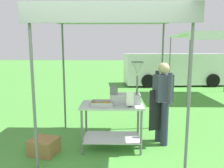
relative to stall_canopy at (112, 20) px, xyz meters
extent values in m
plane|color=#478E38|center=(-0.18, 4.54, -2.37)|extent=(70.00, 70.00, 0.00)
cylinder|color=slate|center=(-1.14, -0.87, -1.15)|extent=(0.04, 0.04, 2.43)
cylinder|color=slate|center=(1.14, -0.87, -1.15)|extent=(0.04, 0.04, 2.43)
cylinder|color=slate|center=(-1.14, 0.97, -1.15)|extent=(0.04, 0.04, 2.43)
cylinder|color=slate|center=(1.14, 0.97, -1.15)|extent=(0.04, 0.04, 2.43)
cube|color=#939399|center=(0.00, 0.05, 0.09)|extent=(2.47, 2.04, 0.05)
cube|color=#939399|center=(0.00, -0.96, -0.05)|extent=(2.47, 0.02, 0.24)
cube|color=#B7B7BC|center=(0.00, -0.10, -1.53)|extent=(1.14, 0.64, 0.04)
cube|color=#B7B7BC|center=(0.00, -0.10, -2.16)|extent=(1.05, 0.59, 0.02)
cylinder|color=slate|center=(-0.52, -0.37, -1.96)|extent=(0.04, 0.04, 0.82)
cylinder|color=slate|center=(0.52, -0.37, -1.96)|extent=(0.04, 0.04, 0.82)
cylinder|color=slate|center=(-0.52, 0.17, -1.96)|extent=(0.04, 0.04, 0.82)
cylinder|color=slate|center=(0.52, 0.17, -1.96)|extent=(0.04, 0.04, 0.82)
cube|color=#B7B7BC|center=(-0.18, -0.18, -1.50)|extent=(0.40, 0.32, 0.01)
cube|color=#B7B7BC|center=(-0.18, -0.33, -1.47)|extent=(0.40, 0.01, 0.06)
cube|color=#B7B7BC|center=(-0.18, -0.02, -1.47)|extent=(0.40, 0.01, 0.06)
cube|color=#B7B7BC|center=(-0.37, -0.18, -1.47)|extent=(0.01, 0.32, 0.06)
cube|color=#B7B7BC|center=(0.02, -0.18, -1.47)|extent=(0.01, 0.32, 0.06)
torus|color=gold|center=(-0.09, -0.17, -1.49)|extent=(0.11, 0.11, 0.02)
torus|color=gold|center=(-0.18, -0.28, -1.49)|extent=(0.09, 0.09, 0.02)
torus|color=gold|center=(-0.23, -0.12, -1.49)|extent=(0.10, 0.10, 0.02)
torus|color=gold|center=(-0.32, -0.07, -1.49)|extent=(0.11, 0.11, 0.02)
torus|color=gold|center=(-0.27, -0.20, -1.49)|extent=(0.10, 0.10, 0.02)
torus|color=gold|center=(-0.05, -0.26, -1.49)|extent=(0.09, 0.09, 0.02)
torus|color=gold|center=(-0.29, -0.13, -1.49)|extent=(0.09, 0.09, 0.02)
torus|color=gold|center=(-0.18, -0.21, -1.49)|extent=(0.08, 0.08, 0.02)
torus|color=gold|center=(-0.05, -0.09, -1.49)|extent=(0.09, 0.09, 0.02)
torus|color=gold|center=(-0.12, -0.07, -1.49)|extent=(0.11, 0.11, 0.02)
torus|color=gold|center=(-0.15, -0.14, -1.49)|extent=(0.08, 0.08, 0.02)
torus|color=gold|center=(-0.31, -0.24, -1.49)|extent=(0.08, 0.08, 0.02)
torus|color=gold|center=(-0.26, -0.28, -1.49)|extent=(0.10, 0.10, 0.02)
cube|color=#B7B7BC|center=(0.25, -0.02, -1.42)|extent=(0.56, 0.28, 0.18)
cube|color=slate|center=(0.04, -0.02, -1.27)|extent=(0.14, 0.22, 0.12)
cylinder|color=slate|center=(0.47, -0.02, -1.16)|extent=(0.04, 0.04, 0.34)
cone|color=#B7B7BC|center=(0.47, -0.02, -0.87)|extent=(0.21, 0.21, 0.24)
cylinder|color=slate|center=(0.47, -0.02, -0.74)|extent=(0.22, 0.22, 0.02)
cube|color=black|center=(0.32, -0.29, -1.50)|extent=(0.08, 0.05, 0.02)
cube|color=white|center=(0.32, -0.29, -1.37)|extent=(0.13, 0.01, 0.26)
cylinder|color=#2D3347|center=(1.02, 0.05, -1.94)|extent=(0.14, 0.14, 0.86)
cylinder|color=#2D3347|center=(0.95, 0.24, -1.94)|extent=(0.14, 0.14, 0.86)
cube|color=#383D4C|center=(0.98, 0.15, -1.25)|extent=(0.39, 0.32, 0.52)
cube|color=black|center=(0.87, 0.11, -1.68)|extent=(0.31, 0.13, 0.80)
cylinder|color=#383D4C|center=(1.06, -0.06, -1.22)|extent=(0.12, 0.12, 0.58)
cylinder|color=#383D4C|center=(0.91, 0.35, -1.22)|extent=(0.12, 0.12, 0.58)
sphere|color=#DBB28E|center=(0.98, 0.15, -0.87)|extent=(0.22, 0.22, 0.22)
cube|color=olive|center=(-1.21, -0.35, -2.22)|extent=(0.54, 0.49, 0.28)
cube|color=white|center=(3.29, 7.72, -1.48)|extent=(5.52, 2.32, 1.60)
cube|color=#1E2833|center=(5.38, 7.89, -1.08)|extent=(0.23, 1.62, 0.70)
cylinder|color=black|center=(4.88, 8.78, -2.03)|extent=(0.70, 0.29, 0.68)
cylinder|color=black|center=(5.02, 6.92, -2.03)|extent=(0.70, 0.29, 0.68)
cylinder|color=black|center=(1.55, 8.52, -2.03)|extent=(0.70, 0.29, 0.68)
cylinder|color=black|center=(1.69, 6.66, -2.03)|extent=(0.70, 0.29, 0.68)
cylinder|color=slate|center=(2.48, 3.12, -1.16)|extent=(0.04, 0.04, 2.41)
cylinder|color=slate|center=(2.48, 5.62, -1.16)|extent=(0.04, 0.04, 2.41)
cube|color=white|center=(3.73, 4.37, 0.07)|extent=(2.70, 2.70, 0.05)
camera|label=1|loc=(0.07, -3.89, -0.54)|focal=33.90mm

